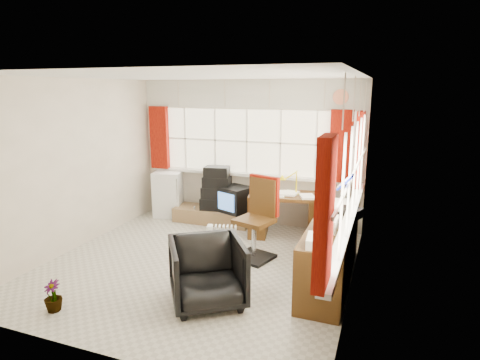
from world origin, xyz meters
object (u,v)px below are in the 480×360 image
object	(u,v)px
desk	(288,213)
tv_bench	(213,215)
radiator	(224,248)
mini_fridge	(169,194)
desk_lamp	(296,178)
office_chair	(207,272)
task_chair	(259,215)
crt_tv	(235,199)
credenza	(330,250)

from	to	relation	value
desk	tv_bench	size ratio (longest dim) A/B	0.94
radiator	mini_fridge	world-z (taller)	mini_fridge
desk_lamp	office_chair	size ratio (longest dim) A/B	0.47
desk_lamp	tv_bench	distance (m)	1.77
desk_lamp	tv_bench	xyz separation A→B (m)	(-1.54, 0.20, -0.85)
desk	mini_fridge	xyz separation A→B (m)	(-2.36, 0.31, 0.03)
radiator	task_chair	bearing A→B (deg)	45.41
desk	task_chair	world-z (taller)	task_chair
desk_lamp	crt_tv	distance (m)	1.23
tv_bench	crt_tv	world-z (taller)	crt_tv
desk	desk_lamp	bearing A→B (deg)	12.28
office_chair	mini_fridge	size ratio (longest dim) A/B	0.96
task_chair	desk	bearing A→B (deg)	78.16
radiator	mini_fridge	xyz separation A→B (m)	(-1.79, 1.60, 0.20)
office_chair	radiator	xyz separation A→B (m)	(-0.24, 1.04, -0.15)
credenza	crt_tv	world-z (taller)	credenza
office_chair	mini_fridge	xyz separation A→B (m)	(-2.03, 2.64, 0.06)
credenza	mini_fridge	world-z (taller)	credenza
desk	task_chair	xyz separation A→B (m)	(-0.19, -0.90, 0.22)
desk	radiator	bearing A→B (deg)	-113.91
task_chair	office_chair	distance (m)	1.46
tv_bench	radiator	bearing A→B (deg)	-60.95
task_chair	office_chair	bearing A→B (deg)	-95.71
task_chair	crt_tv	xyz separation A→B (m)	(-0.80, 1.11, -0.14)
radiator	crt_tv	bearing A→B (deg)	105.35
task_chair	mini_fridge	bearing A→B (deg)	150.86
desk	office_chair	xyz separation A→B (m)	(-0.33, -2.33, -0.03)
office_chair	crt_tv	world-z (taller)	office_chair
task_chair	tv_bench	bearing A→B (deg)	137.38
desk	crt_tv	size ratio (longest dim) A/B	2.13
task_chair	mini_fridge	xyz separation A→B (m)	(-2.17, 1.21, -0.19)
office_chair	desk_lamp	bearing A→B (deg)	44.67
crt_tv	mini_fridge	distance (m)	1.38
desk_lamp	task_chair	xyz separation A→B (m)	(-0.31, -0.93, -0.36)
desk_lamp	credenza	distance (m)	1.62
crt_tv	credenza	bearing A→B (deg)	-39.13
office_chair	task_chair	bearing A→B (deg)	49.84
tv_bench	crt_tv	size ratio (longest dim) A/B	2.26
radiator	desk	bearing A→B (deg)	66.09
credenza	desk_lamp	bearing A→B (deg)	119.29
desk_lamp	crt_tv	world-z (taller)	desk_lamp
credenza	task_chair	bearing A→B (deg)	159.61
task_chair	mini_fridge	world-z (taller)	task_chair
desk	radiator	distance (m)	1.42
mini_fridge	credenza	bearing A→B (deg)	-26.42
desk	desk_lamp	xyz separation A→B (m)	(0.12, 0.03, 0.58)
radiator	crt_tv	world-z (taller)	crt_tv
desk	mini_fridge	distance (m)	2.38
desk_lamp	office_chair	xyz separation A→B (m)	(-0.45, -2.36, -0.60)
crt_tv	mini_fridge	bearing A→B (deg)	175.98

